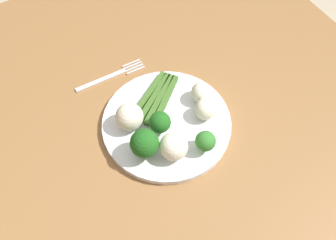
{
  "coord_description": "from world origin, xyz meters",
  "views": [
    {
      "loc": [
        0.31,
        -0.23,
        1.48
      ],
      "look_at": [
        -0.07,
        0.0,
        0.77
      ],
      "focal_mm": 43.3,
      "sensor_mm": 36.0,
      "label": 1
    }
  ],
  "objects_px": {
    "broccoli_front_left": "(205,141)",
    "cauliflower_back_right": "(205,109)",
    "broccoli_front": "(145,143)",
    "cauliflower_edge": "(202,93)",
    "broccoli_outer_edge": "(160,122)",
    "asparagus_bundle": "(157,98)",
    "cauliflower_back": "(174,147)",
    "fork": "(111,76)",
    "plate": "(168,123)",
    "cauliflower_near_fork": "(129,117)",
    "dining_table": "(183,171)"
  },
  "relations": [
    {
      "from": "cauliflower_back",
      "to": "cauliflower_edge",
      "type": "xyz_separation_m",
      "value": [
        -0.08,
        0.12,
        -0.01
      ]
    },
    {
      "from": "dining_table",
      "to": "broccoli_front",
      "type": "bearing_deg",
      "value": -111.88
    },
    {
      "from": "broccoli_front",
      "to": "cauliflower_near_fork",
      "type": "distance_m",
      "value": 0.08
    },
    {
      "from": "broccoli_front",
      "to": "cauliflower_back_right",
      "type": "bearing_deg",
      "value": 94.49
    },
    {
      "from": "asparagus_bundle",
      "to": "broccoli_front_left",
      "type": "height_order",
      "value": "broccoli_front_left"
    },
    {
      "from": "dining_table",
      "to": "broccoli_outer_edge",
      "type": "distance_m",
      "value": 0.16
    },
    {
      "from": "cauliflower_near_fork",
      "to": "dining_table",
      "type": "bearing_deg",
      "value": 32.42
    },
    {
      "from": "broccoli_outer_edge",
      "to": "dining_table",
      "type": "bearing_deg",
      "value": 20.04
    },
    {
      "from": "dining_table",
      "to": "fork",
      "type": "xyz_separation_m",
      "value": [
        -0.25,
        -0.04,
        0.1
      ]
    },
    {
      "from": "dining_table",
      "to": "broccoli_outer_edge",
      "type": "xyz_separation_m",
      "value": [
        -0.06,
        -0.02,
        0.15
      ]
    },
    {
      "from": "broccoli_front_left",
      "to": "cauliflower_back",
      "type": "bearing_deg",
      "value": -110.05
    },
    {
      "from": "asparagus_bundle",
      "to": "cauliflower_back_right",
      "type": "xyz_separation_m",
      "value": [
        0.09,
        0.06,
        0.02
      ]
    },
    {
      "from": "cauliflower_back_right",
      "to": "broccoli_outer_edge",
      "type": "bearing_deg",
      "value": -100.28
    },
    {
      "from": "broccoli_front_left",
      "to": "cauliflower_back_right",
      "type": "bearing_deg",
      "value": 145.47
    },
    {
      "from": "cauliflower_back_right",
      "to": "cauliflower_near_fork",
      "type": "distance_m",
      "value": 0.16
    },
    {
      "from": "fork",
      "to": "broccoli_front",
      "type": "bearing_deg",
      "value": -95.93
    },
    {
      "from": "asparagus_bundle",
      "to": "broccoli_front",
      "type": "height_order",
      "value": "broccoli_front"
    },
    {
      "from": "broccoli_front",
      "to": "cauliflower_back_right",
      "type": "xyz_separation_m",
      "value": [
        -0.01,
        0.15,
        -0.02
      ]
    },
    {
      "from": "asparagus_bundle",
      "to": "broccoli_front",
      "type": "xyz_separation_m",
      "value": [
        0.1,
        -0.09,
        0.03
      ]
    },
    {
      "from": "broccoli_front",
      "to": "cauliflower_edge",
      "type": "bearing_deg",
      "value": 106.77
    },
    {
      "from": "cauliflower_near_fork",
      "to": "cauliflower_edge",
      "type": "bearing_deg",
      "value": 81.52
    },
    {
      "from": "dining_table",
      "to": "asparagus_bundle",
      "type": "relative_size",
      "value": 8.72
    },
    {
      "from": "plate",
      "to": "broccoli_front",
      "type": "relative_size",
      "value": 3.88
    },
    {
      "from": "dining_table",
      "to": "cauliflower_edge",
      "type": "relative_size",
      "value": 27.18
    },
    {
      "from": "cauliflower_back_right",
      "to": "broccoli_front_left",
      "type": "bearing_deg",
      "value": -34.53
    },
    {
      "from": "broccoli_outer_edge",
      "to": "cauliflower_back",
      "type": "height_order",
      "value": "cauliflower_back"
    },
    {
      "from": "dining_table",
      "to": "cauliflower_back_right",
      "type": "relative_size",
      "value": 27.56
    },
    {
      "from": "cauliflower_edge",
      "to": "broccoli_front",
      "type": "bearing_deg",
      "value": -73.23
    },
    {
      "from": "cauliflower_near_fork",
      "to": "cauliflower_back",
      "type": "bearing_deg",
      "value": 20.35
    },
    {
      "from": "dining_table",
      "to": "plate",
      "type": "height_order",
      "value": "plate"
    },
    {
      "from": "cauliflower_edge",
      "to": "broccoli_front_left",
      "type": "bearing_deg",
      "value": -31.27
    },
    {
      "from": "plate",
      "to": "cauliflower_near_fork",
      "type": "distance_m",
      "value": 0.09
    },
    {
      "from": "cauliflower_back_right",
      "to": "broccoli_front",
      "type": "bearing_deg",
      "value": -85.51
    },
    {
      "from": "plate",
      "to": "fork",
      "type": "xyz_separation_m",
      "value": [
        -0.18,
        -0.04,
        -0.01
      ]
    },
    {
      "from": "cauliflower_back_right",
      "to": "cauliflower_near_fork",
      "type": "bearing_deg",
      "value": -113.86
    },
    {
      "from": "plate",
      "to": "broccoli_outer_edge",
      "type": "distance_m",
      "value": 0.05
    },
    {
      "from": "broccoli_front_left",
      "to": "fork",
      "type": "distance_m",
      "value": 0.28
    },
    {
      "from": "broccoli_front",
      "to": "cauliflower_back",
      "type": "xyz_separation_m",
      "value": [
        0.03,
        0.05,
        -0.01
      ]
    },
    {
      "from": "broccoli_front_left",
      "to": "dining_table",
      "type": "bearing_deg",
      "value": -126.66
    },
    {
      "from": "plate",
      "to": "dining_table",
      "type": "bearing_deg",
      "value": -2.9
    },
    {
      "from": "cauliflower_near_fork",
      "to": "cauliflower_edge",
      "type": "xyz_separation_m",
      "value": [
        0.02,
        0.16,
        -0.01
      ]
    },
    {
      "from": "cauliflower_back",
      "to": "asparagus_bundle",
      "type": "bearing_deg",
      "value": 163.28
    },
    {
      "from": "asparagus_bundle",
      "to": "fork",
      "type": "relative_size",
      "value": 0.85
    },
    {
      "from": "broccoli_outer_edge",
      "to": "cauliflower_edge",
      "type": "relative_size",
      "value": 1.19
    },
    {
      "from": "cauliflower_edge",
      "to": "fork",
      "type": "xyz_separation_m",
      "value": [
        -0.17,
        -0.13,
        -0.04
      ]
    },
    {
      "from": "broccoli_outer_edge",
      "to": "cauliflower_edge",
      "type": "height_order",
      "value": "broccoli_outer_edge"
    },
    {
      "from": "cauliflower_back",
      "to": "cauliflower_edge",
      "type": "distance_m",
      "value": 0.15
    },
    {
      "from": "plate",
      "to": "broccoli_outer_edge",
      "type": "relative_size",
      "value": 5.0
    },
    {
      "from": "plate",
      "to": "broccoli_front",
      "type": "distance_m",
      "value": 0.1
    },
    {
      "from": "plate",
      "to": "cauliflower_edge",
      "type": "distance_m",
      "value": 0.1
    }
  ]
}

